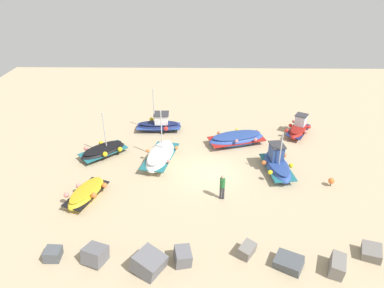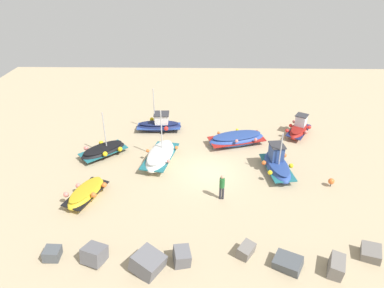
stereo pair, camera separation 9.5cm
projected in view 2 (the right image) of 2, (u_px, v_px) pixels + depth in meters
The scene contains 11 objects.
ground_plane at pixel (209, 173), 23.53m from camera, with size 49.53×49.53×0.00m, color tan.
fishing_boat_0 at pixel (299, 129), 28.20m from camera, with size 2.71×3.43×1.74m.
fishing_boat_1 at pixel (160, 156), 24.53m from camera, with size 2.53×4.47×3.75m.
fishing_boat_2 at pixel (159, 125), 28.92m from camera, with size 3.79×1.99×3.72m.
fishing_boat_3 at pixel (277, 165), 23.32m from camera, with size 2.04×3.91×3.13m.
fishing_boat_4 at pixel (237, 139), 26.81m from camera, with size 4.74×2.88×0.99m.
fishing_boat_5 at pixel (103, 151), 25.35m from camera, with size 3.53×3.44×3.41m.
fishing_boat_6 at pixel (86, 193), 20.86m from camera, with size 2.29×3.47×0.87m.
person_walking at pixel (222, 186), 20.55m from camera, with size 0.32×0.32×1.70m.
breakwater_rocks at pixel (206, 259), 16.40m from camera, with size 16.54×2.47×1.18m.
mooring_buoy_0 at pixel (331, 181), 21.96m from camera, with size 0.39×0.39×0.59m.
Camera 2 is at (0.75, 19.70, 13.04)m, focal length 32.33 mm.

